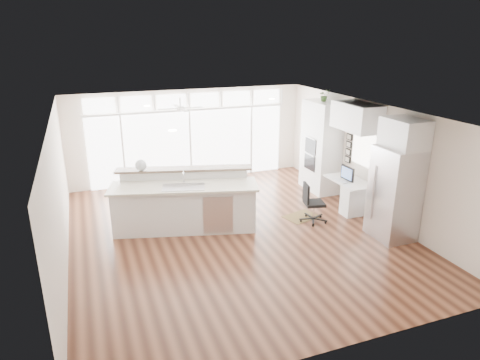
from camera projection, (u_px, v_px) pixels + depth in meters
name	position (u px, v px, depth m)	size (l,w,h in m)	color
floor	(235.00, 233.00, 9.56)	(7.00, 8.00, 0.02)	#402013
ceiling	(235.00, 112.00, 8.67)	(7.00, 8.00, 0.02)	white
wall_back	(189.00, 135.00, 12.65)	(7.00, 0.04, 2.70)	beige
wall_front	(340.00, 266.00, 5.57)	(7.00, 0.04, 2.70)	beige
wall_left	(59.00, 196.00, 7.95)	(0.04, 8.00, 2.70)	beige
wall_right	(372.00, 159.00, 10.27)	(0.04, 8.00, 2.70)	beige
glass_wall	(190.00, 146.00, 12.70)	(5.80, 0.06, 2.08)	white
transom_row	(188.00, 101.00, 12.26)	(5.90, 0.06, 0.40)	white
desk_window	(364.00, 148.00, 10.46)	(0.04, 0.85, 0.85)	white
ceiling_fan	(180.00, 104.00, 11.06)	(1.16, 1.16, 0.32)	silver
recessed_lights	(232.00, 112.00, 8.86)	(3.40, 3.00, 0.02)	white
oven_cabinet	(321.00, 147.00, 11.79)	(0.64, 1.20, 2.50)	white
desk_nook	(348.00, 195.00, 10.73)	(0.72, 1.30, 0.76)	white
upper_cabinets	(357.00, 117.00, 10.10)	(0.64, 1.30, 0.64)	white
refrigerator	(395.00, 194.00, 9.06)	(0.76, 0.90, 2.00)	silver
fridge_cabinet	(405.00, 133.00, 8.66)	(0.64, 0.90, 0.60)	white
framed_photos	(349.00, 148.00, 11.06)	(0.06, 0.22, 0.80)	black
kitchen_island	(185.00, 202.00, 9.54)	(3.25, 1.22, 1.29)	white
rug	(301.00, 217.00, 10.37)	(0.80, 0.58, 0.01)	#3A2912
office_chair	(314.00, 203.00, 9.97)	(0.49, 0.45, 0.94)	black
fishbowl	(141.00, 165.00, 9.58)	(0.26, 0.26, 0.26)	silver
monitor	(347.00, 173.00, 10.52)	(0.08, 0.47, 0.39)	black
keyboard	(341.00, 181.00, 10.52)	(0.13, 0.35, 0.02)	silver
potted_plant	(324.00, 97.00, 11.34)	(0.28, 0.32, 0.25)	#3C622A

